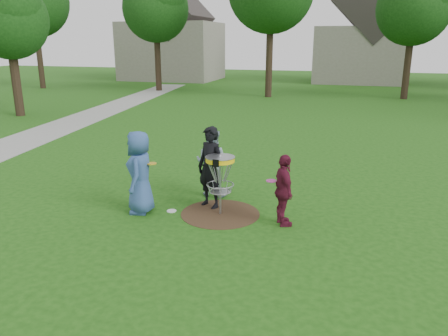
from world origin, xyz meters
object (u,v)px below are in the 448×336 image
(player_grey, at_px, (211,163))
(disc_golf_basket, at_px, (220,171))
(player_blue, at_px, (140,172))
(player_maroon, at_px, (284,190))
(player_black, at_px, (210,167))

(player_grey, bearing_deg, disc_golf_basket, 120.92)
(player_blue, distance_m, player_grey, 1.94)
(player_blue, distance_m, player_maroon, 3.24)
(player_blue, distance_m, player_black, 1.61)
(player_black, distance_m, disc_golf_basket, 0.52)
(disc_golf_basket, bearing_deg, player_maroon, -8.35)
(player_maroon, bearing_deg, player_blue, 66.68)
(player_black, xyz_separation_m, player_maroon, (1.81, -0.60, -0.19))
(player_blue, relative_size, player_black, 0.98)
(player_grey, bearing_deg, player_blue, 56.09)
(player_grey, xyz_separation_m, player_maroon, (2.03, -1.35, -0.08))
(player_blue, distance_m, disc_golf_basket, 1.81)
(player_grey, xyz_separation_m, disc_golf_basket, (0.57, -1.14, 0.16))
(disc_golf_basket, bearing_deg, player_black, 132.71)
(player_black, relative_size, player_grey, 1.12)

